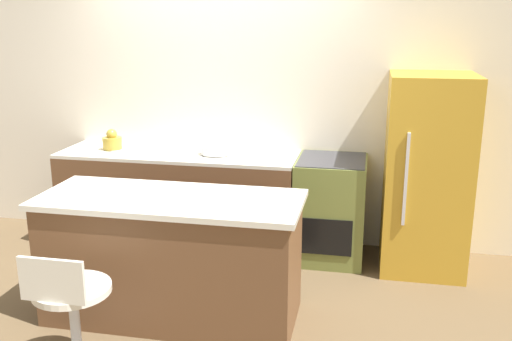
# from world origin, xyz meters

# --- Properties ---
(ground_plane) EXTENTS (14.00, 14.00, 0.00)m
(ground_plane) POSITION_xyz_m (0.00, 0.00, 0.00)
(ground_plane) COLOR brown
(wall_back) EXTENTS (8.00, 0.06, 2.60)m
(wall_back) POSITION_xyz_m (0.00, 0.70, 1.30)
(wall_back) COLOR silver
(wall_back) RESTS_ON ground_plane
(back_counter) EXTENTS (2.15, 0.65, 0.89)m
(back_counter) POSITION_xyz_m (-0.32, 0.35, 0.44)
(back_counter) COLOR brown
(back_counter) RESTS_ON ground_plane
(kitchen_island) EXTENTS (1.80, 0.73, 0.89)m
(kitchen_island) POSITION_xyz_m (0.05, -0.91, 0.45)
(kitchen_island) COLOR brown
(kitchen_island) RESTS_ON ground_plane
(oven_range) EXTENTS (0.59, 0.66, 0.89)m
(oven_range) POSITION_xyz_m (1.06, 0.34, 0.45)
(oven_range) COLOR olive
(oven_range) RESTS_ON ground_plane
(refrigerator) EXTENTS (0.67, 0.74, 1.63)m
(refrigerator) POSITION_xyz_m (1.84, 0.31, 0.82)
(refrigerator) COLOR gold
(refrigerator) RESTS_ON ground_plane
(stool_chair) EXTENTS (0.46, 0.46, 0.81)m
(stool_chair) POSITION_xyz_m (-0.30, -1.68, 0.40)
(stool_chair) COLOR #B7B7BC
(stool_chair) RESTS_ON ground_plane
(kettle) EXTENTS (0.17, 0.17, 0.18)m
(kettle) POSITION_xyz_m (-0.95, 0.34, 0.97)
(kettle) COLOR #B29333
(kettle) RESTS_ON back_counter
(mixing_bowl) EXTENTS (0.27, 0.27, 0.07)m
(mixing_bowl) POSITION_xyz_m (0.03, 0.34, 0.93)
(mixing_bowl) COLOR white
(mixing_bowl) RESTS_ON back_counter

